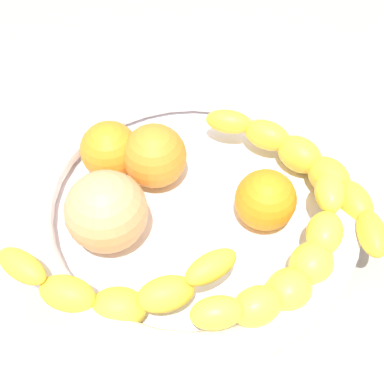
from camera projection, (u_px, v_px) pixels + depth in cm
name	position (u px, v px, depth cm)	size (l,w,h in cm)	color
kitchen_counter	(192.00, 229.00, 54.59)	(120.00, 120.00, 3.00)	#9E9691
fruit_bowl	(192.00, 207.00, 51.44)	(32.73, 32.73, 4.83)	white
banana_draped_left	(117.00, 291.00, 42.92)	(10.60, 19.33, 5.89)	yellow
banana_draped_right	(308.00, 168.00, 51.90)	(12.96, 21.26, 4.14)	yellow
banana_arching_top	(293.00, 267.00, 44.21)	(19.82, 10.55, 5.18)	yellow
orange_front	(110.00, 150.00, 52.84)	(6.01, 6.01, 6.01)	orange
orange_mid_left	(154.00, 156.00, 51.99)	(6.56, 6.56, 6.56)	orange
orange_mid_right	(265.00, 200.00, 49.01)	(5.90, 5.90, 5.90)	orange
peach_blush	(106.00, 212.00, 47.09)	(7.68, 7.68, 7.68)	#F0A56D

